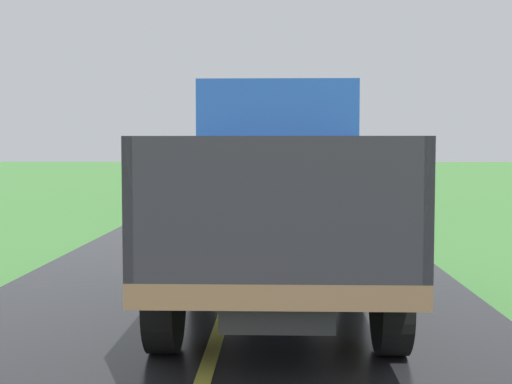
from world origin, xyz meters
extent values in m
cube|color=#2D2D30|center=(0.61, 9.77, 0.68)|extent=(0.90, 5.51, 0.24)
cube|color=brown|center=(0.61, 9.77, 0.88)|extent=(2.30, 5.80, 0.20)
cube|color=#1E479E|center=(0.61, 11.72, 1.93)|extent=(2.10, 1.90, 1.90)
cube|color=black|center=(0.61, 12.67, 2.26)|extent=(1.78, 0.02, 0.76)
cube|color=#232328|center=(-0.50, 8.79, 1.53)|extent=(0.08, 3.85, 1.10)
cube|color=#232328|center=(1.72, 8.79, 1.53)|extent=(0.08, 3.85, 1.10)
cube|color=#232328|center=(0.61, 6.91, 1.53)|extent=(2.30, 0.08, 1.10)
cube|color=#232328|center=(0.61, 10.68, 1.53)|extent=(2.30, 0.08, 1.10)
cylinder|color=black|center=(-0.44, 11.56, 0.58)|extent=(0.28, 1.00, 1.00)
cylinder|color=black|center=(1.66, 11.56, 0.58)|extent=(0.28, 1.00, 1.00)
cylinder|color=black|center=(-0.44, 8.17, 0.58)|extent=(0.28, 1.00, 1.00)
cylinder|color=black|center=(1.66, 8.17, 0.58)|extent=(0.28, 1.00, 1.00)
ellipsoid|color=#A5C033|center=(-0.02, 8.89, 1.80)|extent=(0.50, 0.62, 0.42)
ellipsoid|color=#ABB931|center=(-0.11, 8.54, 1.51)|extent=(0.41, 0.40, 0.45)
ellipsoid|color=gold|center=(-0.15, 8.31, 1.15)|extent=(0.54, 0.55, 0.41)
ellipsoid|color=#B3C42A|center=(0.75, 8.41, 1.44)|extent=(0.58, 0.69, 0.38)
ellipsoid|color=#AEC61E|center=(0.19, 9.93, 1.80)|extent=(0.45, 0.45, 0.46)
ellipsoid|color=#B4C122|center=(0.12, 8.82, 1.16)|extent=(0.42, 0.44, 0.40)
ellipsoid|color=#A3C720|center=(1.31, 8.22, 1.48)|extent=(0.58, 0.58, 0.38)
ellipsoid|color=#AEB924|center=(0.23, 7.75, 1.14)|extent=(0.52, 0.47, 0.47)
ellipsoid|color=gold|center=(1.21, 9.19, 1.50)|extent=(0.49, 0.58, 0.45)
ellipsoid|color=#A6BB22|center=(1.09, 9.86, 1.46)|extent=(0.59, 0.74, 0.50)
ellipsoid|color=#AAC330|center=(0.84, 7.86, 1.12)|extent=(0.51, 0.51, 0.37)
ellipsoid|color=#A6D02A|center=(-0.26, 8.77, 1.80)|extent=(0.41, 0.49, 0.52)
ellipsoid|color=#A4CB28|center=(0.57, 8.41, 1.17)|extent=(0.44, 0.55, 0.43)
ellipsoid|color=#B0BB1F|center=(0.11, 8.92, 1.84)|extent=(0.44, 0.52, 0.41)
cube|color=#2D2D30|center=(0.43, 24.94, 0.68)|extent=(0.90, 5.51, 0.24)
cube|color=brown|center=(0.43, 24.94, 0.88)|extent=(2.30, 5.80, 0.20)
cube|color=red|center=(0.43, 26.89, 1.93)|extent=(2.10, 1.90, 1.90)
cube|color=black|center=(0.43, 27.84, 2.26)|extent=(1.78, 0.02, 0.76)
cube|color=#2D517F|center=(-0.68, 23.96, 1.53)|extent=(0.08, 3.85, 1.10)
cube|color=#2D517F|center=(1.54, 23.96, 1.53)|extent=(0.08, 3.85, 1.10)
cube|color=#2D517F|center=(0.43, 22.08, 1.53)|extent=(2.30, 0.08, 1.10)
cube|color=#2D517F|center=(0.43, 25.85, 1.53)|extent=(2.30, 0.08, 1.10)
cylinder|color=black|center=(-0.62, 26.73, 0.58)|extent=(0.28, 1.00, 1.00)
cylinder|color=black|center=(1.48, 26.73, 0.58)|extent=(0.28, 1.00, 1.00)
cylinder|color=black|center=(-0.62, 23.34, 0.58)|extent=(0.28, 1.00, 1.00)
cylinder|color=black|center=(1.48, 23.34, 0.58)|extent=(0.28, 1.00, 1.00)
ellipsoid|color=#A2CB26|center=(0.52, 22.99, 1.48)|extent=(0.58, 0.60, 0.43)
ellipsoid|color=#ABC02F|center=(0.05, 23.85, 1.12)|extent=(0.47, 0.53, 0.38)
ellipsoid|color=#A6BE25|center=(0.00, 23.16, 1.12)|extent=(0.55, 0.62, 0.49)
ellipsoid|color=#AAC331|center=(1.20, 23.01, 1.17)|extent=(0.50, 0.49, 0.50)
ellipsoid|color=#A9BE2F|center=(-0.25, 24.51, 1.44)|extent=(0.54, 0.62, 0.45)
ellipsoid|color=gold|center=(0.86, 24.77, 1.12)|extent=(0.47, 0.52, 0.46)
ellipsoid|color=#A1C226|center=(0.28, 22.70, 1.81)|extent=(0.54, 0.69, 0.46)
ellipsoid|color=#B4CC24|center=(-0.04, 22.55, 1.15)|extent=(0.57, 0.74, 0.50)
ellipsoid|color=#B8C833|center=(0.63, 22.99, 1.47)|extent=(0.54, 0.55, 0.38)
ellipsoid|color=#B0C833|center=(0.20, 25.54, 1.14)|extent=(0.42, 0.52, 0.47)
camera|label=1|loc=(0.61, 1.73, 1.99)|focal=49.26mm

